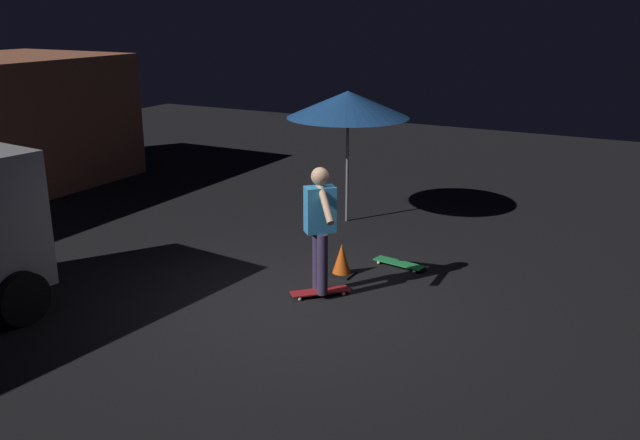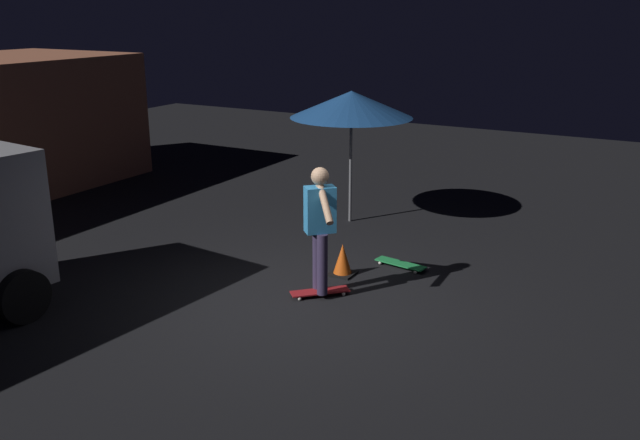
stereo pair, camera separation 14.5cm
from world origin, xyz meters
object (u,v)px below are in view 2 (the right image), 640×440
object	(u,v)px
skateboard_ridden	(320,292)
patio_umbrella	(351,104)
skater	(320,221)
skateboard_spare	(401,264)
traffic_cone	(343,261)

from	to	relation	value
skateboard_ridden	patio_umbrella	bearing A→B (deg)	19.93
skater	skateboard_ridden	bearing A→B (deg)	-26.57
skateboard_ridden	skateboard_spare	world-z (taller)	same
patio_umbrella	traffic_cone	size ratio (longest dim) A/B	5.00
skateboard_ridden	skater	xyz separation A→B (m)	(-0.00, 0.00, 0.98)
skateboard_spare	skater	size ratio (longest dim) A/B	0.48
skateboard_spare	traffic_cone	xyz separation A→B (m)	(-0.66, 0.62, 0.16)
skateboard_spare	skater	world-z (taller)	skater
skateboard_spare	traffic_cone	distance (m)	0.92
skater	traffic_cone	xyz separation A→B (m)	(0.81, 0.08, -0.83)
patio_umbrella	traffic_cone	xyz separation A→B (m)	(-2.35, -1.06, -1.86)
skateboard_spare	traffic_cone	bearing A→B (deg)	137.13
traffic_cone	skateboard_spare	bearing A→B (deg)	-42.87
patio_umbrella	skater	bearing A→B (deg)	-160.07
patio_umbrella	skateboard_ridden	distance (m)	3.92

